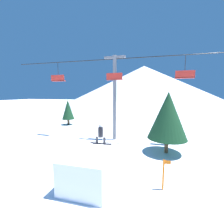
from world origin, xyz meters
TOP-DOWN VIEW (x-y plane):
  - ground_plane at (0.00, 0.00)m, footprint 220.00×220.00m
  - mountain_ridge at (0.00, 64.49)m, footprint 75.08×75.08m
  - snow_ramp at (0.36, -0.87)m, footprint 2.59×3.75m
  - snowboarder at (0.44, 0.59)m, footprint 1.56×0.33m
  - chairlift at (-0.32, 7.75)m, footprint 25.40×0.44m
  - pine_tree_near at (5.18, 5.04)m, footprint 3.44×3.44m
  - pine_tree_far at (-10.00, 13.80)m, footprint 2.07×2.07m
  - trail_marker at (4.52, -0.57)m, footprint 0.41×0.10m

SIDE VIEW (x-z plane):
  - ground_plane at x=0.00m, z-range 0.00..0.00m
  - trail_marker at x=4.52m, z-range 0.06..1.81m
  - snow_ramp at x=0.36m, z-range 0.00..1.91m
  - snowboarder at x=0.44m, z-range 1.90..3.29m
  - pine_tree_far at x=-10.00m, z-range 0.46..4.75m
  - pine_tree_near at x=5.18m, z-range 0.67..6.21m
  - chairlift at x=-0.32m, z-range 1.07..10.61m
  - mountain_ridge at x=0.00m, z-range 0.00..18.06m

